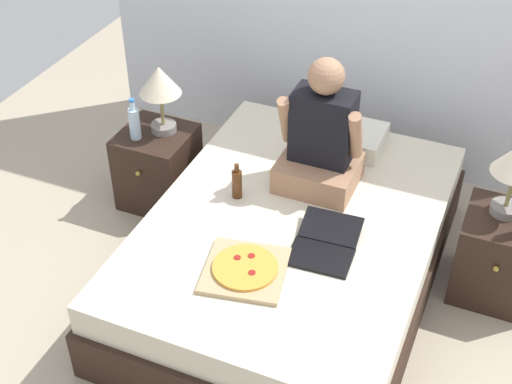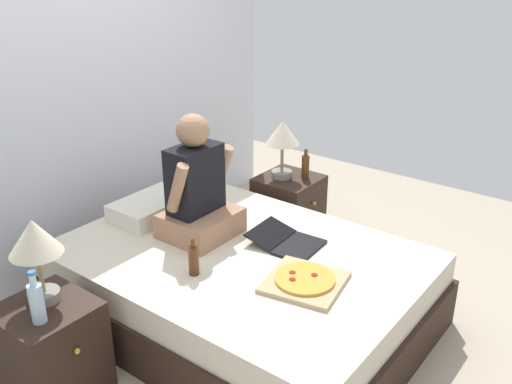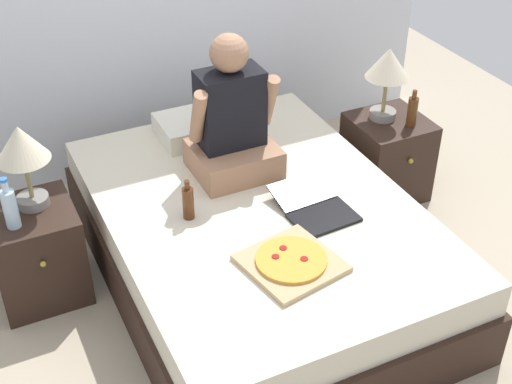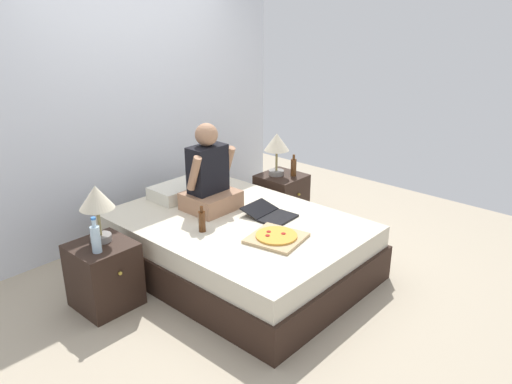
% 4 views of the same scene
% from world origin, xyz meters
% --- Properties ---
extents(ground_plane, '(5.80, 5.80, 0.00)m').
position_xyz_m(ground_plane, '(0.00, 0.00, 0.00)').
color(ground_plane, tan).
extents(wall_back, '(3.80, 0.12, 2.50)m').
position_xyz_m(wall_back, '(0.00, 1.43, 1.25)').
color(wall_back, silver).
rests_on(wall_back, ground).
extents(bed, '(1.55, 2.14, 0.49)m').
position_xyz_m(bed, '(0.00, 0.00, 0.24)').
color(bed, black).
rests_on(bed, ground).
extents(nightstand_left, '(0.44, 0.47, 0.52)m').
position_xyz_m(nightstand_left, '(-1.08, 0.39, 0.26)').
color(nightstand_left, black).
rests_on(nightstand_left, ground).
extents(lamp_on_left_nightstand, '(0.26, 0.26, 0.45)m').
position_xyz_m(lamp_on_left_nightstand, '(-1.04, 0.44, 0.85)').
color(lamp_on_left_nightstand, gray).
rests_on(lamp_on_left_nightstand, nightstand_left).
extents(water_bottle, '(0.07, 0.07, 0.28)m').
position_xyz_m(water_bottle, '(-1.16, 0.30, 0.63)').
color(water_bottle, silver).
rests_on(water_bottle, nightstand_left).
extents(nightstand_right, '(0.44, 0.47, 0.52)m').
position_xyz_m(nightstand_right, '(1.08, 0.39, 0.26)').
color(nightstand_right, black).
rests_on(nightstand_right, ground).
extents(lamp_on_right_nightstand, '(0.26, 0.26, 0.45)m').
position_xyz_m(lamp_on_right_nightstand, '(1.05, 0.44, 0.85)').
color(lamp_on_right_nightstand, gray).
rests_on(lamp_on_right_nightstand, nightstand_right).
extents(beer_bottle, '(0.06, 0.06, 0.23)m').
position_xyz_m(beer_bottle, '(1.15, 0.29, 0.62)').
color(beer_bottle, '#512D14').
rests_on(beer_bottle, nightstand_right).
extents(pillow, '(0.52, 0.34, 0.12)m').
position_xyz_m(pillow, '(0.02, 0.79, 0.55)').
color(pillow, silver).
rests_on(pillow, bed).
extents(person_seated, '(0.47, 0.40, 0.78)m').
position_xyz_m(person_seated, '(0.02, 0.36, 0.77)').
color(person_seated, '#A37556').
rests_on(person_seated, bed).
extents(laptop, '(0.34, 0.43, 0.07)m').
position_xyz_m(laptop, '(0.24, -0.19, 0.51)').
color(laptop, black).
rests_on(laptop, bed).
extents(pizza_box, '(0.47, 0.47, 0.05)m').
position_xyz_m(pizza_box, '(-0.07, -0.49, 0.51)').
color(pizza_box, tan).
rests_on(pizza_box, bed).
extents(beer_bottle_on_bed, '(0.06, 0.06, 0.22)m').
position_xyz_m(beer_bottle_on_bed, '(-0.36, 0.05, 0.58)').
color(beer_bottle_on_bed, '#4C2811').
rests_on(beer_bottle_on_bed, bed).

